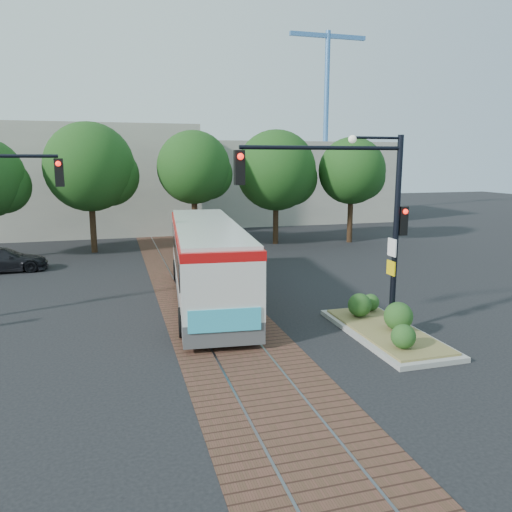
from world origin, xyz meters
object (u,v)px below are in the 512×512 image
object	(u,v)px
parked_car	(3,260)
traffic_island	(385,324)
signal_pole_main	(361,205)
city_bus	(207,257)

from	to	relation	value
parked_car	traffic_island	bearing A→B (deg)	-137.97
signal_pole_main	parked_car	bearing A→B (deg)	133.45
parked_car	city_bus	bearing A→B (deg)	-134.71
traffic_island	signal_pole_main	xyz separation A→B (m)	(-0.96, 0.09, 3.83)
traffic_island	signal_pole_main	bearing A→B (deg)	174.64
city_bus	signal_pole_main	size ratio (longest dim) A/B	1.94
city_bus	parked_car	world-z (taller)	city_bus
traffic_island	signal_pole_main	world-z (taller)	signal_pole_main
parked_car	signal_pole_main	bearing A→B (deg)	-139.88
traffic_island	parked_car	xyz separation A→B (m)	(-13.53, 13.36, 0.27)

